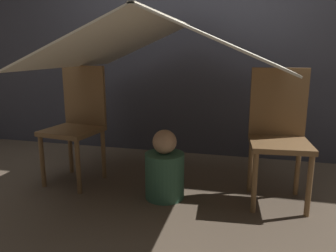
{
  "coord_description": "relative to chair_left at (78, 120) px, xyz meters",
  "views": [
    {
      "loc": [
        0.57,
        -2.11,
        1.07
      ],
      "look_at": [
        0.0,
        0.19,
        0.52
      ],
      "focal_mm": 35.0,
      "sensor_mm": 36.0,
      "label": 1
    }
  ],
  "objects": [
    {
      "name": "person_front",
      "position": [
        0.79,
        -0.18,
        -0.3
      ],
      "size": [
        0.29,
        0.29,
        0.52
      ],
      "color": "#38664C",
      "rests_on": "ground_plane"
    },
    {
      "name": "chair_left",
      "position": [
        0.0,
        0.0,
        0.0
      ],
      "size": [
        0.46,
        0.46,
        0.95
      ],
      "rotation": [
        0.0,
        0.0,
        -0.15
      ],
      "color": "brown",
      "rests_on": "ground_plane"
    },
    {
      "name": "sheet_canopy",
      "position": [
        0.79,
        -0.08,
        0.61
      ],
      "size": [
        1.6,
        1.49,
        0.36
      ],
      "color": "silver"
    },
    {
      "name": "chair_right",
      "position": [
        1.58,
        0.0,
        0.0
      ],
      "size": [
        0.43,
        0.43,
        0.95
      ],
      "rotation": [
        0.0,
        0.0,
        0.08
      ],
      "color": "brown",
      "rests_on": "ground_plane"
    },
    {
      "name": "wall_back",
      "position": [
        0.79,
        0.96,
        0.73
      ],
      "size": [
        7.0,
        0.05,
        2.5
      ],
      "color": "#3D3D47",
      "rests_on": "ground_plane"
    },
    {
      "name": "ground_plane",
      "position": [
        0.79,
        -0.27,
        -0.52
      ],
      "size": [
        8.8,
        8.8,
        0.0
      ],
      "primitive_type": "plane",
      "color": "brown"
    }
  ]
}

